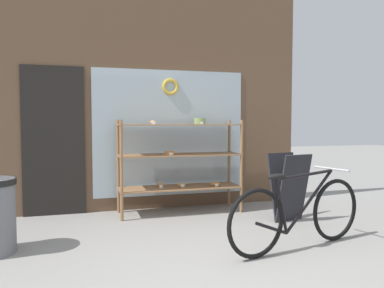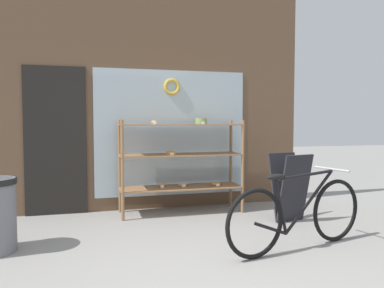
% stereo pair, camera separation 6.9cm
% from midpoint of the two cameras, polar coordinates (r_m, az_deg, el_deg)
% --- Properties ---
extents(ground_plane, '(30.00, 30.00, 0.00)m').
position_cam_midpoint_polar(ground_plane, '(3.28, 3.72, -20.26)').
color(ground_plane, gray).
extents(storefront_facade, '(4.57, 0.13, 3.52)m').
position_cam_midpoint_polar(storefront_facade, '(5.73, -6.20, 7.23)').
color(storefront_facade, brown).
rests_on(storefront_facade, ground_plane).
extents(display_case, '(1.76, 0.53, 1.37)m').
position_cam_midpoint_polar(display_case, '(5.42, -2.07, -1.98)').
color(display_case, '#8E6642').
rests_on(display_case, ground_plane).
extents(bicycle, '(1.77, 0.58, 0.82)m').
position_cam_midpoint_polar(bicycle, '(4.07, 15.41, -10.20)').
color(bicycle, black).
rests_on(bicycle, ground_plane).
extents(sandwich_board, '(0.52, 0.47, 0.89)m').
position_cam_midpoint_polar(sandwich_board, '(5.15, 14.17, -6.38)').
color(sandwich_board, '#232328').
rests_on(sandwich_board, ground_plane).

